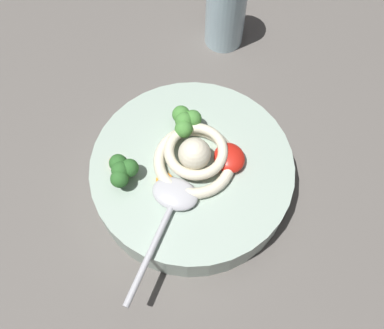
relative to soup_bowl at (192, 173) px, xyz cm
name	(u,v)px	position (x,y,z in cm)	size (l,w,h in cm)	color
table_slab	(172,203)	(-1.24, 3.58, -4.99)	(98.78, 98.78, 4.34)	#5B5651
soup_bowl	(192,173)	(0.00, 0.00, 0.00)	(27.34, 27.34, 5.46)	#9EB2A3
noodle_pile	(195,157)	(0.23, -0.49, 4.14)	(11.96, 11.72, 4.81)	beige
soup_spoon	(173,202)	(-4.57, 4.14, 3.44)	(15.03, 14.07, 1.60)	#B7B7BC
chili_sauce_dollop	(231,161)	(-1.69, -4.77, 3.65)	(4.51, 4.06, 2.03)	red
broccoli_floret_center	(185,121)	(5.31, -1.00, 5.01)	(4.78, 4.11, 3.78)	#7A9E60
broccoli_floret_near_spoon	(122,170)	(1.20, 8.98, 4.91)	(4.58, 3.94, 3.62)	#7A9E60
carrot_slice_far	(118,162)	(3.56, 9.19, 2.87)	(2.26, 2.26, 0.47)	orange
carrot_slice_extra_b	(165,183)	(-1.58, 4.23, 3.03)	(2.17, 2.17, 0.78)	orange
drinking_glass	(226,10)	(23.72, -14.40, 3.57)	(6.49, 6.49, 12.78)	silver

